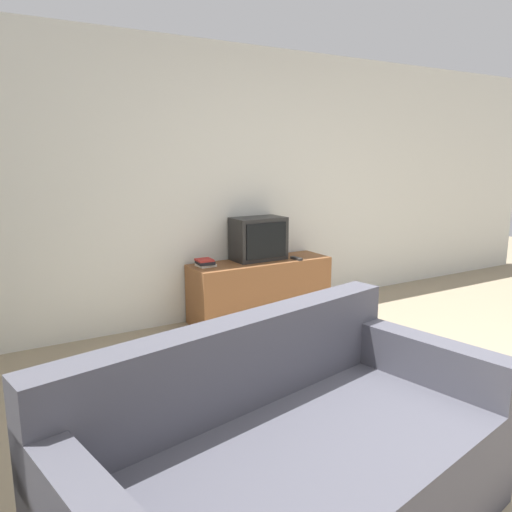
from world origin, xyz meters
The scene contains 6 objects.
wall_back centered at (0.00, 3.03, 1.30)m, with size 9.00×0.06×2.60m.
tv_stand centered at (0.12, 2.76, 0.28)m, with size 1.42×0.43×0.57m.
television centered at (0.13, 2.83, 0.78)m, with size 0.52×0.31×0.42m.
couch centered at (-1.29, 0.17, 0.30)m, with size 2.00×1.27×0.88m.
book_stack centered at (-0.45, 2.81, 0.60)m, with size 0.17×0.18×0.07m.
remote_on_stand centered at (0.45, 2.63, 0.58)m, with size 0.05×0.14×0.02m.
Camera 1 is at (-2.34, -1.30, 1.57)m, focal length 35.00 mm.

